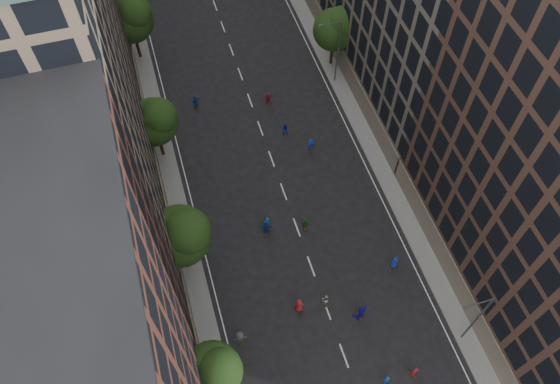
{
  "coord_description": "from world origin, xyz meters",
  "views": [
    {
      "loc": [
        -9.5,
        1.6,
        47.87
      ],
      "look_at": [
        -0.76,
        30.32,
        2.0
      ],
      "focal_mm": 35.0,
      "sensor_mm": 36.0,
      "label": 1
    }
  ],
  "objects": [
    {
      "name": "bldg_left_b",
      "position": [
        -19.0,
        35.0,
        17.0
      ],
      "size": [
        14.0,
        26.0,
        34.0
      ],
      "primitive_type": "cube",
      "color": "#826D55",
      "rests_on": "ground"
    },
    {
      "name": "skater_16",
      "position": [
        -6.24,
        45.58,
        0.97
      ],
      "size": [
        1.21,
        0.73,
        1.93
      ],
      "primitive_type": "imported",
      "rotation": [
        0.0,
        0.0,
        3.38
      ],
      "color": "#124392",
      "rests_on": "ground"
    },
    {
      "name": "skater_7",
      "position": [
        5.04,
        10.25,
        0.86
      ],
      "size": [
        0.74,
        0.63,
        1.73
      ],
      "primitive_type": "imported",
      "rotation": [
        0.0,
        0.0,
        3.55
      ],
      "color": "maroon",
      "rests_on": "ground"
    },
    {
      "name": "sidewalk_left",
      "position": [
        -12.0,
        47.5,
        0.07
      ],
      "size": [
        4.0,
        105.0,
        0.15
      ],
      "primitive_type": "cube",
      "color": "slate",
      "rests_on": "ground"
    },
    {
      "name": "skater_5",
      "position": [
        2.58,
        16.4,
        0.92
      ],
      "size": [
        1.8,
        1.06,
        1.85
      ],
      "primitive_type": "imported",
      "rotation": [
        0.0,
        0.0,
        3.46
      ],
      "color": "#1A1299",
      "rests_on": "ground"
    },
    {
      "name": "sidewalk_right",
      "position": [
        12.0,
        47.5,
        0.07
      ],
      "size": [
        4.0,
        105.0,
        0.15
      ],
      "primitive_type": "cube",
      "color": "slate",
      "rests_on": "ground"
    },
    {
      "name": "skater_12",
      "position": [
        7.56,
        20.2,
        0.83
      ],
      "size": [
        0.83,
        0.56,
        1.66
      ],
      "primitive_type": "imported",
      "rotation": [
        0.0,
        0.0,
        3.19
      ],
      "color": "#162BBA",
      "rests_on": "ground"
    },
    {
      "name": "skater_17",
      "position": [
        1.93,
        43.84,
        0.8
      ],
      "size": [
        1.54,
        0.66,
        1.6
      ],
      "primitive_type": "imported",
      "rotation": [
        0.0,
        0.0,
        3.27
      ],
      "color": "#A91C3C",
      "rests_on": "ground"
    },
    {
      "name": "streetlamp_far",
      "position": [
        10.37,
        45.0,
        5.17
      ],
      "size": [
        2.64,
        0.22,
        9.06
      ],
      "color": "#595B60",
      "rests_on": "ground"
    },
    {
      "name": "streetlamp_near",
      "position": [
        10.37,
        12.0,
        5.17
      ],
      "size": [
        2.64,
        0.22,
        9.06
      ],
      "color": "#595B60",
      "rests_on": "ground"
    },
    {
      "name": "skater_8",
      "position": [
        -0.0,
        18.58,
        0.77
      ],
      "size": [
        0.85,
        0.72,
        1.54
      ],
      "primitive_type": "imported",
      "rotation": [
        0.0,
        0.0,
        3.35
      ],
      "color": "#ADADA9",
      "rests_on": "ground"
    },
    {
      "name": "tree_left_3",
      "position": [
        -11.02,
        39.85,
        5.82
      ],
      "size": [
        5.0,
        5.0,
        8.58
      ],
      "color": "black",
      "rests_on": "ground"
    },
    {
      "name": "skater_14",
      "position": [
        2.35,
        38.85,
        0.81
      ],
      "size": [
        0.82,
        0.66,
        1.61
      ],
      "primitive_type": "imported",
      "rotation": [
        0.0,
        0.0,
        3.21
      ],
      "color": "#131E9E",
      "rests_on": "ground"
    },
    {
      "name": "skater_11",
      "position": [
        -3.1,
        27.34,
        0.76
      ],
      "size": [
        1.47,
        0.79,
        1.52
      ],
      "primitive_type": "imported",
      "rotation": [
        0.0,
        0.0,
        2.88
      ],
      "color": "navy",
      "rests_on": "ground"
    },
    {
      "name": "tree_left_1",
      "position": [
        -11.02,
        13.86,
        5.55
      ],
      "size": [
        4.8,
        4.8,
        8.21
      ],
      "color": "black",
      "rests_on": "ground"
    },
    {
      "name": "skater_9",
      "position": [
        -8.34,
        17.37,
        0.94
      ],
      "size": [
        1.24,
        0.74,
        1.87
      ],
      "primitive_type": "imported",
      "rotation": [
        0.0,
        0.0,
        3.1
      ],
      "color": "#414247",
      "rests_on": "ground"
    },
    {
      "name": "tree_left_4",
      "position": [
        -11.0,
        55.84,
        6.1
      ],
      "size": [
        5.4,
        5.4,
        9.08
      ],
      "color": "black",
      "rests_on": "ground"
    },
    {
      "name": "ground",
      "position": [
        0.0,
        40.0,
        0.0
      ],
      "size": [
        240.0,
        240.0,
        0.0
      ],
      "primitive_type": "plane",
      "color": "black",
      "rests_on": "ground"
    },
    {
      "name": "skater_6",
      "position": [
        -2.48,
        18.72,
        0.93
      ],
      "size": [
        1.04,
        0.82,
        1.87
      ],
      "primitive_type": "imported",
      "rotation": [
        0.0,
        0.0,
        2.86
      ],
      "color": "#AF1D23",
      "rests_on": "ground"
    },
    {
      "name": "skater_13",
      "position": [
        -2.84,
        27.83,
        0.93
      ],
      "size": [
        0.78,
        0.64,
        1.85
      ],
      "primitive_type": "imported",
      "rotation": [
        0.0,
        0.0,
        3.48
      ],
      "color": "blue",
      "rests_on": "ground"
    },
    {
      "name": "tree_left_2",
      "position": [
        -10.99,
        25.83,
        6.36
      ],
      "size": [
        5.6,
        5.6,
        9.45
      ],
      "color": "black",
      "rests_on": "ground"
    },
    {
      "name": "skater_15",
      "position": [
        4.44,
        35.85,
        0.88
      ],
      "size": [
        1.17,
        0.72,
        1.76
      ],
      "primitive_type": "imported",
      "rotation": [
        0.0,
        0.0,
        3.08
      ],
      "color": "#13269E",
      "rests_on": "ground"
    },
    {
      "name": "skater_1",
      "position": [
        2.51,
        10.33,
        0.84
      ],
      "size": [
        0.7,
        0.55,
        1.67
      ],
      "primitive_type": "imported",
      "rotation": [
        0.0,
        0.0,
        3.42
      ],
      "color": "#1446A3",
      "rests_on": "ground"
    },
    {
      "name": "tree_right_a",
      "position": [
        11.38,
        47.85,
        5.63
      ],
      "size": [
        5.0,
        5.0,
        8.39
      ],
      "color": "black",
      "rests_on": "ground"
    },
    {
      "name": "skater_10",
      "position": [
        0.73,
        26.7,
        0.76
      ],
      "size": [
        0.94,
        0.5,
        1.53
      ],
      "primitive_type": "imported",
      "rotation": [
        0.0,
        0.0,
        2.99
      ],
      "color": "#1E6724",
      "rests_on": "ground"
    }
  ]
}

